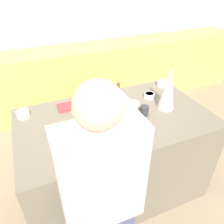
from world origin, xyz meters
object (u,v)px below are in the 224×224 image
candy_bowl_beside_tree (132,105)px  candy_bowl_behind_tray (109,101)px  baking_tray (113,124)px  cookbook (70,106)px  candy_bowl_center_rear (80,120)px  candy_bowl_far_left (23,114)px  gingerbread_house (113,110)px  decorative_tree (168,89)px  candy_bowl_near_tray_right (149,95)px  candy_bowl_front_corner (162,83)px  person (102,206)px  mug (144,111)px

candy_bowl_beside_tree → candy_bowl_behind_tray: bearing=137.5°
baking_tray → cookbook: size_ratio=1.84×
candy_bowl_center_rear → candy_bowl_far_left: 0.49m
candy_bowl_center_rear → gingerbread_house: bearing=-24.8°
decorative_tree → gingerbread_house: bearing=-175.3°
candy_bowl_near_tray_right → candy_bowl_far_left: 1.15m
gingerbread_house → candy_bowl_center_rear: size_ratio=3.61×
candy_bowl_front_corner → candy_bowl_beside_tree: candy_bowl_front_corner is taller
gingerbread_house → candy_bowl_far_left: size_ratio=3.08×
candy_bowl_front_corner → candy_bowl_far_left: bearing=-178.4°
candy_bowl_front_corner → person: size_ratio=0.06×
decorative_tree → candy_bowl_front_corner: decorative_tree is taller
gingerbread_house → cookbook: 0.48m
candy_bowl_center_rear → mug: mug is taller
candy_bowl_beside_tree → candy_bowl_far_left: bearing=166.1°
candy_bowl_near_tray_right → baking_tray: bearing=-152.5°
candy_bowl_front_corner → gingerbread_house: bearing=-150.3°
candy_bowl_center_rear → cookbook: 0.27m
candy_bowl_front_corner → mug: mug is taller
mug → candy_bowl_near_tray_right: bearing=50.8°
candy_bowl_front_corner → baking_tray: bearing=-150.3°
gingerbread_house → candy_bowl_near_tray_right: size_ratio=3.33×
cookbook → person: (-0.06, -0.99, -0.07)m
candy_bowl_beside_tree → mug: bearing=-75.3°
candy_bowl_center_rear → person: person is taller
candy_bowl_center_rear → mug: size_ratio=1.09×
candy_bowl_far_left → candy_bowl_behind_tray: bearing=-5.9°
baking_tray → candy_bowl_far_left: 0.76m
candy_bowl_center_rear → cookbook: (-0.02, 0.27, -0.02)m
candy_bowl_behind_tray → candy_bowl_beside_tree: 0.22m
baking_tray → mug: 0.30m
candy_bowl_behind_tray → cookbook: candy_bowl_behind_tray is taller
decorative_tree → candy_bowl_front_corner: size_ratio=3.91×
gingerbread_house → candy_bowl_front_corner: gingerbread_house is taller
candy_bowl_front_corner → candy_bowl_behind_tray: (-0.65, -0.12, -0.01)m
decorative_tree → person: size_ratio=0.24×
candy_bowl_front_corner → candy_bowl_far_left: (-1.40, -0.04, 0.00)m
candy_bowl_beside_tree → person: 0.97m
baking_tray → cookbook: (-0.26, 0.38, 0.01)m
baking_tray → decorative_tree: decorative_tree is taller
candy_bowl_behind_tray → cookbook: 0.36m
candy_bowl_near_tray_right → cookbook: size_ratio=0.48×
candy_bowl_front_corner → candy_bowl_center_rear: size_ratio=1.06×
gingerbread_house → candy_bowl_front_corner: size_ratio=3.39×
baking_tray → mug: size_ratio=4.56×
gingerbread_house → candy_bowl_beside_tree: bearing=31.9°
candy_bowl_near_tray_right → candy_bowl_center_rear: bearing=-168.8°
gingerbread_house → candy_bowl_behind_tray: size_ratio=3.03×
gingerbread_house → candy_bowl_beside_tree: size_ratio=2.49×
baking_tray → cookbook: 0.46m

